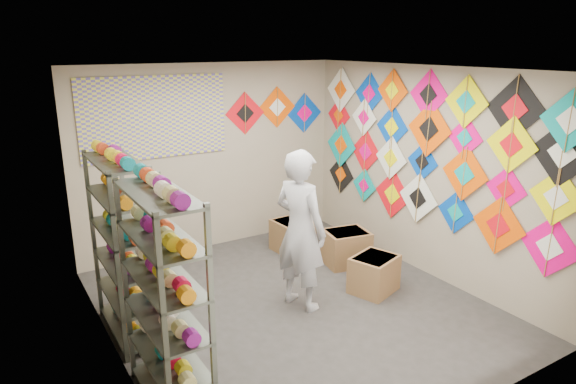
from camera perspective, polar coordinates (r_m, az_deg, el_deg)
ground at (r=6.15m, az=0.69°, el=-12.52°), size 4.50×4.50×0.00m
room_walls at (r=5.55m, az=0.75°, el=2.53°), size 4.50×4.50×4.50m
shelf_rack_front at (r=4.36m, az=-13.50°, el=-11.75°), size 0.40×1.10×1.90m
shelf_rack_back at (r=5.50m, az=-17.86°, el=-6.02°), size 0.40×1.10×1.90m
string_spools at (r=4.88m, az=-16.04°, el=-7.55°), size 0.12×2.36×0.12m
kite_wall_display at (r=6.77m, az=15.25°, el=4.51°), size 0.06×4.26×2.10m
back_wall_kites at (r=7.93m, az=-1.33°, el=8.96°), size 1.69×0.02×0.76m
poster at (r=7.16m, az=-14.54°, el=8.03°), size 2.00×0.01×1.10m
shopkeeper at (r=5.79m, az=1.38°, el=-4.26°), size 0.93×0.83×1.86m
carton_a at (r=6.48m, az=9.53°, el=-8.97°), size 0.66×0.61×0.45m
carton_b at (r=7.17m, az=6.49°, el=-6.16°), size 0.66×0.58×0.48m
carton_c at (r=7.57m, az=0.48°, el=-4.90°), size 0.51×0.56×0.46m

